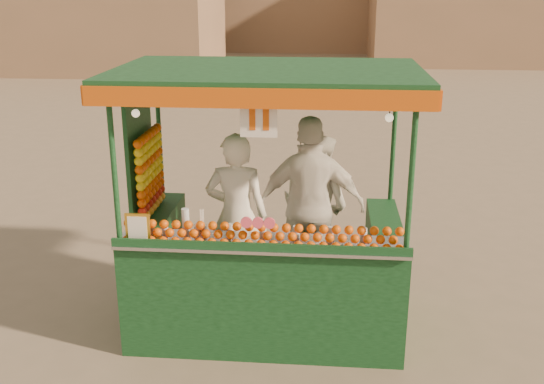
# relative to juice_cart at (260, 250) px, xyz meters

# --- Properties ---
(ground) EXTENTS (90.00, 90.00, 0.00)m
(ground) POSITION_rel_juice_cart_xyz_m (0.03, -0.00, -0.86)
(ground) COLOR #726451
(ground) RESTS_ON ground
(building_right) EXTENTS (9.00, 6.00, 5.00)m
(building_right) POSITION_rel_juice_cart_xyz_m (7.03, 24.00, 1.64)
(building_right) COLOR #8B6A4F
(building_right) RESTS_ON ground
(juice_cart) EXTENTS (2.93, 1.90, 2.66)m
(juice_cart) POSITION_rel_juice_cart_xyz_m (0.00, 0.00, 0.00)
(juice_cart) COLOR black
(juice_cart) RESTS_ON ground
(vendor_left) EXTENTS (0.63, 0.42, 1.72)m
(vendor_left) POSITION_rel_juice_cart_xyz_m (-0.25, 0.13, 0.31)
(vendor_left) COLOR white
(vendor_left) RESTS_ON ground
(vendor_middle) EXTENTS (1.02, 0.96, 1.66)m
(vendor_middle) POSITION_rel_juice_cart_xyz_m (0.54, 0.48, 0.28)
(vendor_middle) COLOR beige
(vendor_middle) RESTS_ON ground
(vendor_right) EXTENTS (1.12, 0.52, 1.88)m
(vendor_right) POSITION_rel_juice_cart_xyz_m (0.50, 0.26, 0.38)
(vendor_right) COLOR white
(vendor_right) RESTS_ON ground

